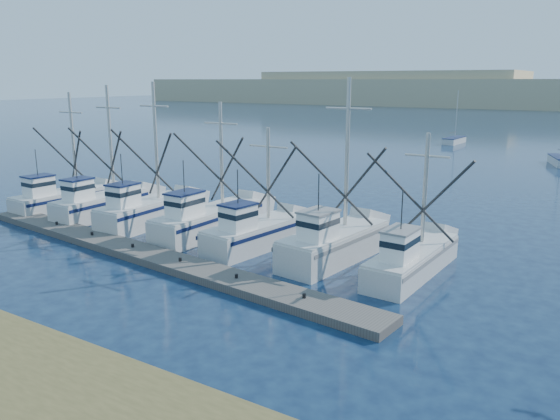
# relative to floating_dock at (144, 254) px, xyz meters

# --- Properties ---
(ground) EXTENTS (500.00, 500.00, 0.00)m
(ground) POSITION_rel_floating_dock_xyz_m (9.75, -5.57, -0.20)
(ground) COLOR #0C1934
(ground) RESTS_ON ground
(floating_dock) EXTENTS (30.47, 5.39, 0.41)m
(floating_dock) POSITION_rel_floating_dock_xyz_m (0.00, 0.00, 0.00)
(floating_dock) COLOR #56524C
(floating_dock) RESTS_ON ground
(trawler_fleet) EXTENTS (29.93, 8.72, 9.82)m
(trawler_fleet) POSITION_rel_floating_dock_xyz_m (-0.10, 4.93, 0.78)
(trawler_fleet) COLOR silver
(trawler_fleet) RESTS_ON ground
(sailboat_far) EXTENTS (2.23, 6.14, 8.10)m
(sailboat_far) POSITION_rel_floating_dock_xyz_m (-0.05, 65.97, 0.29)
(sailboat_far) COLOR silver
(sailboat_far) RESTS_ON ground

